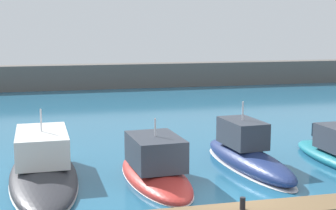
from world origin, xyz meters
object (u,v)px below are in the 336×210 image
(motorboat_red_fourth, at_px, (155,168))
(motorboat_navy_fifth, at_px, (247,154))
(dock_bollard, at_px, (243,203))
(motorboat_charcoal_third, at_px, (43,166))

(motorboat_red_fourth, relative_size, motorboat_navy_fifth, 0.91)
(motorboat_navy_fifth, bearing_deg, dock_bollard, 151.62)
(motorboat_red_fourth, xyz_separation_m, dock_bollard, (2.00, -5.42, 0.12))
(motorboat_red_fourth, bearing_deg, dock_bollard, -163.55)
(motorboat_red_fourth, distance_m, dock_bollard, 5.78)
(motorboat_navy_fifth, relative_size, dock_bollard, 18.99)
(dock_bollard, bearing_deg, motorboat_charcoal_third, 134.61)
(motorboat_red_fourth, xyz_separation_m, motorboat_navy_fifth, (4.80, 0.98, 0.11))
(motorboat_navy_fifth, xyz_separation_m, dock_bollard, (-2.79, -6.40, 0.00))
(motorboat_charcoal_third, relative_size, motorboat_navy_fifth, 1.24)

